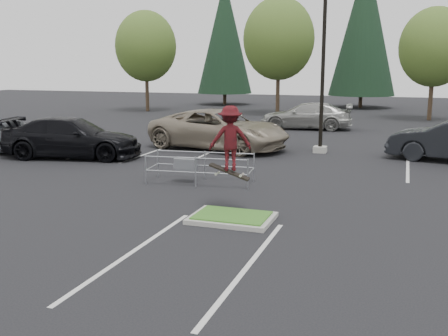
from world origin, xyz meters
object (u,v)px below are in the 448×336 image
(car_l_black, at_px, (71,138))
(decid_b, at_px, (279,41))
(cart_corral, at_px, (189,164))
(light_pole, at_px, (323,56))
(conif_b, at_px, (364,26))
(conif_a, at_px, (225,36))
(skateboarder, at_px, (230,139))
(car_far_silver, at_px, (307,116))
(decid_a, at_px, (146,48))
(decid_c, at_px, (434,50))
(car_l_grey, at_px, (8,135))
(car_l_tan, at_px, (219,129))

(car_l_black, bearing_deg, decid_b, -21.85)
(car_l_black, bearing_deg, cart_corral, -125.51)
(light_pole, relative_size, conif_b, 0.70)
(conif_a, distance_m, conif_b, 14.03)
(skateboarder, bearing_deg, cart_corral, -73.92)
(skateboarder, relative_size, car_far_silver, 0.36)
(decid_a, bearing_deg, decid_c, -0.48)
(skateboarder, bearing_deg, conif_a, -95.06)
(light_pole, xyz_separation_m, conif_b, (-0.50, 28.50, 3.29))
(decid_b, height_order, skateboarder, decid_b)
(light_pole, distance_m, decid_a, 25.86)
(light_pole, height_order, decid_a, light_pole)
(decid_c, distance_m, car_l_grey, 30.34)
(skateboarder, relative_size, car_l_black, 0.34)
(car_far_silver, bearing_deg, light_pole, 9.10)
(car_l_black, bearing_deg, car_l_grey, 77.77)
(decid_a, distance_m, decid_c, 24.00)
(decid_b, bearing_deg, skateboarder, -79.26)
(conif_a, relative_size, cart_corral, 3.40)
(conif_b, bearing_deg, conif_a, -177.95)
(cart_corral, bearing_deg, conif_b, 78.85)
(car_l_tan, bearing_deg, decid_b, 16.63)
(decid_a, bearing_deg, light_pole, -44.25)
(skateboarder, bearing_deg, car_l_tan, -92.98)
(car_l_tan, distance_m, car_far_silver, 10.06)
(car_far_silver, bearing_deg, car_l_grey, -44.57)
(conif_b, xyz_separation_m, skateboarder, (-0.41, -39.50, -5.77))
(light_pole, xyz_separation_m, decid_b, (-6.51, 18.53, 1.48))
(conif_a, height_order, car_l_grey, conif_a)
(decid_a, height_order, conif_b, conif_b)
(car_l_black, relative_size, car_far_silver, 1.06)
(skateboarder, relative_size, car_l_tan, 0.30)
(decid_a, xyz_separation_m, car_far_silver, (16.17, -8.84, -4.72))
(cart_corral, distance_m, car_l_tan, 7.72)
(decid_a, relative_size, car_l_grey, 1.77)
(conif_b, bearing_deg, light_pole, -88.99)
(cart_corral, bearing_deg, car_l_tan, 95.26)
(car_l_grey, bearing_deg, conif_b, -23.92)
(decid_b, distance_m, conif_b, 11.78)
(light_pole, height_order, conif_a, conif_a)
(light_pole, distance_m, car_far_silver, 10.19)
(light_pole, relative_size, cart_corral, 2.65)
(conif_b, distance_m, car_l_tan, 30.14)
(conif_a, height_order, cart_corral, conif_a)
(decid_c, height_order, car_l_black, decid_c)
(conif_b, bearing_deg, decid_b, -121.09)
(decid_c, height_order, car_l_grey, decid_c)
(decid_a, xyz_separation_m, conif_a, (4.01, 9.97, 1.52))
(light_pole, bearing_deg, skateboarder, -94.72)
(light_pole, distance_m, cart_corral, 9.57)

